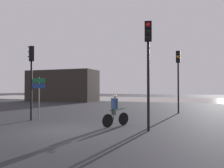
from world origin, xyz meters
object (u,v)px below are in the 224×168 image
at_px(distant_building, 62,86).
at_px(traffic_light_near_right, 148,55).
at_px(traffic_light_near_left, 31,69).
at_px(traffic_light_far_right, 178,70).
at_px(cyclist, 115,110).
at_px(direction_sign_post, 39,90).

distance_m(distant_building, traffic_light_near_right, 24.40).
bearing_deg(traffic_light_near_left, traffic_light_far_right, -100.26).
xyz_separation_m(distant_building, traffic_light_far_right, (17.29, -10.26, 1.04)).
xyz_separation_m(traffic_light_near_right, cyclist, (-1.81, 0.55, -2.60)).
height_order(traffic_light_far_right, traffic_light_near_right, traffic_light_near_right).
bearing_deg(distant_building, traffic_light_near_right, -47.40).
height_order(traffic_light_near_left, cyclist, traffic_light_near_left).
xyz_separation_m(traffic_light_near_right, direction_sign_post, (-7.19, 1.36, -1.62)).
bearing_deg(cyclist, direction_sign_post, -158.88).
bearing_deg(traffic_light_near_right, distant_building, -58.50).
bearing_deg(cyclist, distant_building, 159.92).
xyz_separation_m(traffic_light_far_right, traffic_light_near_right, (-0.79, -7.68, 0.10)).
bearing_deg(traffic_light_near_left, direction_sign_post, -52.55).
bearing_deg(traffic_light_near_right, traffic_light_far_right, -106.97).
height_order(traffic_light_far_right, direction_sign_post, traffic_light_far_right).
distance_m(distant_building, traffic_light_far_right, 20.13).
bearing_deg(distant_building, cyclist, -49.81).
distance_m(traffic_light_near_left, direction_sign_post, 1.45).
bearing_deg(traffic_light_far_right, traffic_light_near_left, 40.61).
height_order(distant_building, traffic_light_near_right, traffic_light_near_right).
height_order(direction_sign_post, cyclist, direction_sign_post).
xyz_separation_m(distant_building, traffic_light_near_right, (16.50, -17.94, 1.14)).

